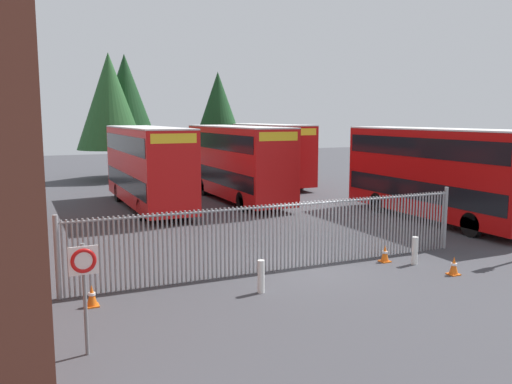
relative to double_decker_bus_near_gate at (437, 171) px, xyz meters
The scene contains 15 objects.
ground_plane 10.55m from the double_decker_bus_near_gate, 159.06° to the left, with size 100.00×100.00×0.00m, color #3D3D42.
palisade_fence 11.38m from the double_decker_bus_near_gate, 157.50° to the right, with size 13.94×0.14×2.35m.
double_decker_bus_near_gate is the anchor object (origin of this frame).
double_decker_bus_behind_fence_left 14.94m from the double_decker_bus_near_gate, 141.72° to the left, with size 2.54×10.81×4.42m.
double_decker_bus_behind_fence_right 11.46m from the double_decker_bus_near_gate, 123.57° to the left, with size 2.54×10.81×4.42m.
double_decker_bus_far_back 15.97m from the double_decker_bus_near_gate, 95.27° to the left, with size 2.54×10.81×4.42m.
bollard_near_left 13.68m from the double_decker_bus_near_gate, 153.05° to the right, with size 0.20×0.20×0.95m, color silver.
bollard_center_front 8.52m from the double_decker_bus_near_gate, 137.27° to the right, with size 0.20×0.20×0.95m, color silver.
traffic_cone_by_gate 8.70m from the double_decker_bus_near_gate, 143.92° to the right, with size 0.34×0.34×0.59m.
traffic_cone_mid_forecourt 17.56m from the double_decker_bus_near_gate, 162.27° to the right, with size 0.34×0.34×0.59m.
traffic_cone_near_kerb 9.40m from the double_decker_bus_near_gate, 129.19° to the right, with size 0.34×0.34×0.59m.
speed_limit_sign_post 18.99m from the double_decker_bus_near_gate, 154.17° to the right, with size 0.60×0.14×2.40m.
tree_tall_back 26.80m from the double_decker_bus_near_gate, 111.81° to the left, with size 5.30×5.30×9.95m.
tree_short_side 20.92m from the double_decker_bus_near_gate, 99.57° to the left, with size 4.65×4.65×8.45m.
tree_mid_row 25.96m from the double_decker_bus_near_gate, 116.27° to the left, with size 5.17×5.17×9.83m.
Camera 1 is at (-8.63, -15.03, 4.97)m, focal length 37.32 mm.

